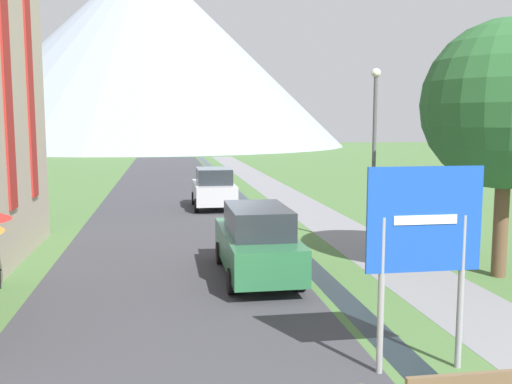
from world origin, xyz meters
TOP-DOWN VIEW (x-y plane):
  - ground_plane at (0.00, 20.00)m, footprint 160.00×160.00m
  - road at (-2.50, 30.00)m, footprint 6.40×60.00m
  - footpath at (3.60, 30.00)m, footprint 2.20×60.00m
  - drainage_channel at (1.20, 30.00)m, footprint 0.60×60.00m
  - mountain_distant at (-5.48, 92.68)m, footprint 64.23×64.23m
  - road_sign at (1.26, 4.43)m, footprint 1.84×0.11m
  - parked_car_near at (-0.40, 10.22)m, footprint 1.77×4.59m
  - parked_car_far at (-0.49, 21.90)m, footprint 1.86×3.84m
  - streetlamp at (3.68, 13.02)m, footprint 0.28×0.28m
  - tree_by_path at (5.65, 9.31)m, footprint 4.16×4.16m

SIDE VIEW (x-z plane):
  - ground_plane at x=0.00m, z-range 0.00..0.00m
  - drainage_channel at x=1.20m, z-range 0.00..0.00m
  - road at x=-2.50m, z-range 0.00..0.01m
  - footpath at x=3.60m, z-range 0.00..0.01m
  - parked_car_far at x=-0.49m, z-range 0.00..1.82m
  - parked_car_near at x=-0.40m, z-range 0.00..1.82m
  - road_sign at x=1.26m, z-range 0.51..3.73m
  - streetlamp at x=3.68m, z-range 0.49..5.97m
  - tree_by_path at x=5.65m, z-range 1.10..7.48m
  - mountain_distant at x=-5.48m, z-range 0.00..30.85m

